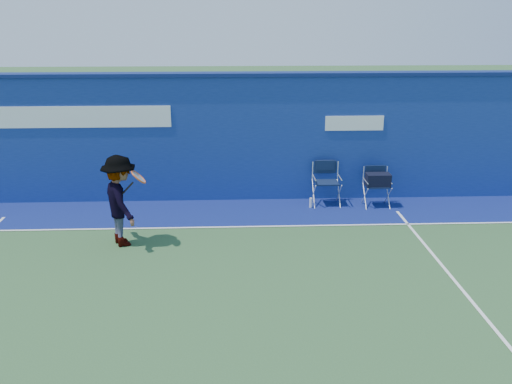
{
  "coord_description": "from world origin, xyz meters",
  "views": [
    {
      "loc": [
        0.72,
        -7.66,
        4.42
      ],
      "look_at": [
        1.15,
        2.6,
        1.0
      ],
      "focal_mm": 38.0,
      "sensor_mm": 36.0,
      "label": 1
    }
  ],
  "objects_px": {
    "directors_chair_left": "(326,191)",
    "directors_chair_right": "(377,190)",
    "tennis_player": "(121,201)",
    "water_bottle": "(311,203)"
  },
  "relations": [
    {
      "from": "directors_chair_left",
      "to": "tennis_player",
      "type": "distance_m",
      "value": 4.96
    },
    {
      "from": "directors_chair_right",
      "to": "tennis_player",
      "type": "bearing_deg",
      "value": -160.5
    },
    {
      "from": "tennis_player",
      "to": "directors_chair_left",
      "type": "bearing_deg",
      "value": 26.07
    },
    {
      "from": "directors_chair_left",
      "to": "tennis_player",
      "type": "bearing_deg",
      "value": -153.93
    },
    {
      "from": "tennis_player",
      "to": "directors_chair_right",
      "type": "bearing_deg",
      "value": 19.5
    },
    {
      "from": "directors_chair_left",
      "to": "water_bottle",
      "type": "bearing_deg",
      "value": -149.65
    },
    {
      "from": "directors_chair_left",
      "to": "directors_chair_right",
      "type": "bearing_deg",
      "value": -8.78
    },
    {
      "from": "water_bottle",
      "to": "tennis_player",
      "type": "bearing_deg",
      "value": -154.36
    },
    {
      "from": "directors_chair_left",
      "to": "directors_chair_right",
      "type": "height_order",
      "value": "directors_chair_left"
    },
    {
      "from": "directors_chair_left",
      "to": "tennis_player",
      "type": "relative_size",
      "value": 0.57
    }
  ]
}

